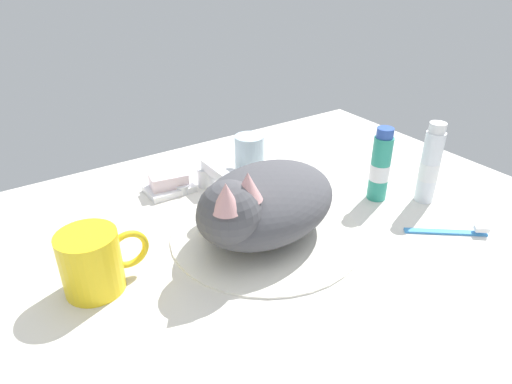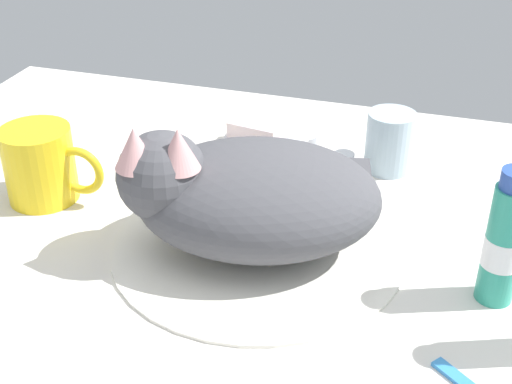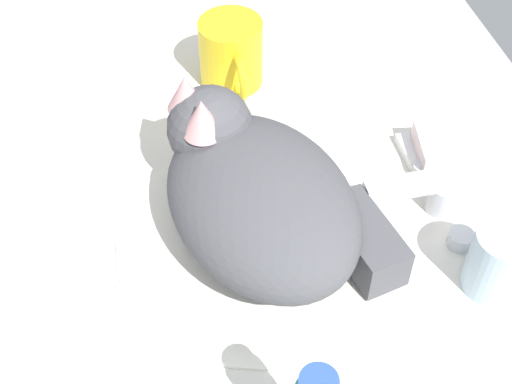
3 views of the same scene
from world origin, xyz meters
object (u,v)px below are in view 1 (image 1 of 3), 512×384
faucet (210,177)px  coffee_mug (93,262)px  soap_bar (169,180)px  rinse_cup (249,154)px  cat (260,203)px  toothbrush (451,231)px  mouthwash_bottle (430,165)px  toothpaste_bottle (380,167)px

faucet → coffee_mug: size_ratio=1.07×
faucet → soap_bar: 8.04cm
coffee_mug → faucet: bearing=31.7°
faucet → coffee_mug: bearing=-148.3°
coffee_mug → soap_bar: size_ratio=1.79×
rinse_cup → coffee_mug: bearing=-153.0°
faucet → cat: 20.12cm
toothbrush → faucet: bearing=125.6°
soap_bar → mouthwash_bottle: size_ratio=0.46×
soap_bar → cat: bearing=-75.8°
faucet → mouthwash_bottle: (31.65, -26.56, 4.60)cm
rinse_cup → toothpaste_bottle: size_ratio=0.55×
rinse_cup → mouthwash_bottle: mouthwash_bottle is taller
soap_bar → mouthwash_bottle: 49.38cm
toothpaste_bottle → faucet: bearing=139.7°
cat → mouthwash_bottle: (33.05, -6.90, 0.59)cm
coffee_mug → mouthwash_bottle: size_ratio=0.82×
cat → faucet: bearing=85.9°
rinse_cup → soap_bar: bearing=177.2°
faucet → toothbrush: (26.21, -36.64, -2.15)cm
rinse_cup → toothbrush: 42.21cm
cat → soap_bar: (-5.84, 23.15, -4.20)cm
cat → toothpaste_bottle: bearing=-2.9°
toothpaste_bottle → soap_bar: bearing=142.6°
toothbrush → toothpaste_bottle: bearing=95.4°
faucet → cat: size_ratio=0.46×
faucet → toothbrush: 45.10cm
soap_bar → mouthwash_bottle: bearing=-37.7°
rinse_cup → soap_bar: 18.32cm
rinse_cup → toothbrush: size_ratio=0.68×
cat → toothpaste_bottle: cat is taller
faucet → rinse_cup: size_ratio=1.72×
toothbrush → mouthwash_bottle: bearing=61.6°
coffee_mug → toothpaste_bottle: size_ratio=0.89×
cat → toothpaste_bottle: 26.15cm
cat → toothbrush: bearing=-31.6°
rinse_cup → toothpaste_bottle: bearing=-59.8°
cat → toothbrush: (27.61, -16.97, -6.16)cm
faucet → toothbrush: bearing=-54.4°
rinse_cup → mouthwash_bottle: 35.88cm
coffee_mug → toothbrush: 57.47cm
toothpaste_bottle → cat: bearing=177.1°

